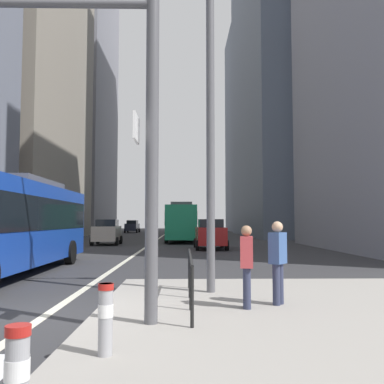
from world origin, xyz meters
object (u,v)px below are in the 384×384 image
(traffic_signal_gantry, at_px, (11,83))
(street_lamp_post, at_px, (210,79))
(car_receding_far, at_px, (181,226))
(city_bus_blue_oncoming, at_px, (5,221))
(city_bus_red_distant, at_px, (186,221))
(bollard_front, at_px, (17,377))
(car_oncoming_mid, at_px, (107,232))
(pedestrian_waiting, at_px, (278,258))
(pedestrian_walking, at_px, (247,262))
(city_bus_red_receding, at_px, (182,221))
(bollard_left, at_px, (106,315))
(car_receding_near, at_px, (210,234))
(car_oncoming_far, at_px, (132,226))

(traffic_signal_gantry, relative_size, street_lamp_post, 0.88)
(car_receding_far, distance_m, street_lamp_post, 58.39)
(city_bus_blue_oncoming, bearing_deg, city_bus_red_distant, 81.65)
(city_bus_red_distant, relative_size, bollard_front, 12.40)
(car_oncoming_mid, relative_size, bollard_front, 4.71)
(pedestrian_waiting, height_order, pedestrian_walking, pedestrian_waiting)
(city_bus_red_receding, bearing_deg, traffic_signal_gantry, -95.01)
(car_oncoming_mid, relative_size, traffic_signal_gantry, 0.59)
(street_lamp_post, xyz_separation_m, bollard_front, (-1.91, -6.73, -4.65))
(city_bus_blue_oncoming, relative_size, bollard_left, 13.69)
(city_bus_red_distant, distance_m, street_lamp_post, 46.48)
(city_bus_red_distant, height_order, pedestrian_walking, city_bus_red_distant)
(bollard_left, bearing_deg, car_receding_near, 83.12)
(city_bus_red_receding, height_order, car_oncoming_mid, city_bus_red_receding)
(bollard_front, bearing_deg, traffic_signal_gantry, 114.07)
(traffic_signal_gantry, xyz_separation_m, pedestrian_waiting, (4.82, 1.53, -3.08))
(car_oncoming_far, bearing_deg, city_bus_red_distant, -49.90)
(city_bus_red_distant, xyz_separation_m, pedestrian_waiting, (1.69, -47.87, -0.76))
(traffic_signal_gantry, bearing_deg, street_lamp_post, 40.57)
(city_bus_red_receding, bearing_deg, car_receding_near, -79.61)
(city_bus_red_receding, distance_m, car_receding_near, 10.59)
(city_bus_red_distant, bearing_deg, city_bus_red_receding, -91.28)
(city_bus_red_distant, height_order, car_oncoming_far, city_bus_red_distant)
(traffic_signal_gantry, bearing_deg, bollard_front, -65.93)
(city_bus_blue_oncoming, bearing_deg, car_oncoming_far, 92.40)
(car_receding_near, height_order, bollard_front, car_receding_near)
(city_bus_blue_oncoming, bearing_deg, car_receding_far, 84.28)
(traffic_signal_gantry, distance_m, pedestrian_walking, 5.32)
(car_oncoming_mid, relative_size, street_lamp_post, 0.51)
(car_receding_far, xyz_separation_m, car_oncoming_far, (-7.60, -1.92, -0.00))
(car_receding_far, bearing_deg, bollard_left, -90.37)
(bollard_left, bearing_deg, pedestrian_walking, 52.08)
(city_bus_red_distant, bearing_deg, city_bus_blue_oncoming, -98.35)
(city_bus_blue_oncoming, relative_size, car_receding_far, 2.64)
(city_bus_red_receding, bearing_deg, car_receding_far, 90.68)
(bollard_front, bearing_deg, street_lamp_post, 74.17)
(car_receding_far, relative_size, bollard_front, 5.28)
(car_receding_far, xyz_separation_m, bollard_front, (-0.70, -64.96, -0.35))
(traffic_signal_gantry, height_order, street_lamp_post, street_lamp_post)
(pedestrian_walking, bearing_deg, traffic_signal_gantry, -163.96)
(car_receding_near, relative_size, traffic_signal_gantry, 0.62)
(car_oncoming_far, relative_size, bollard_left, 5.19)
(city_bus_red_distant, xyz_separation_m, street_lamp_post, (0.43, -46.35, 3.45))
(city_bus_red_distant, height_order, traffic_signal_gantry, traffic_signal_gantry)
(car_receding_near, bearing_deg, pedestrian_walking, -91.42)
(traffic_signal_gantry, xyz_separation_m, bollard_left, (1.94, -1.63, -3.51))
(street_lamp_post, bearing_deg, car_oncoming_mid, 106.24)
(city_bus_red_receding, relative_size, car_oncoming_mid, 2.71)
(car_receding_near, relative_size, bollard_front, 5.02)
(street_lamp_post, xyz_separation_m, pedestrian_waiting, (1.26, -1.51, -4.21))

